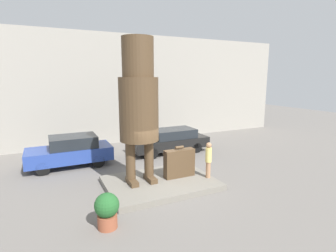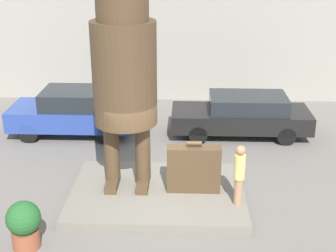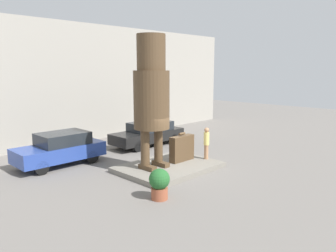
{
  "view_description": "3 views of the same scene",
  "coord_description": "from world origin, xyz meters",
  "px_view_note": "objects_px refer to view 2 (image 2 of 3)",
  "views": [
    {
      "loc": [
        -4.21,
        -9.54,
        4.49
      ],
      "look_at": [
        0.35,
        -0.03,
        2.53
      ],
      "focal_mm": 28.0,
      "sensor_mm": 36.0,
      "label": 1
    },
    {
      "loc": [
        0.69,
        -10.58,
        6.25
      ],
      "look_at": [
        0.26,
        0.09,
        1.98
      ],
      "focal_mm": 50.0,
      "sensor_mm": 36.0,
      "label": 2
    },
    {
      "loc": [
        -10.36,
        -10.17,
        4.53
      ],
      "look_at": [
        -0.07,
        -0.01,
        2.04
      ],
      "focal_mm": 35.0,
      "sensor_mm": 36.0,
      "label": 3
    }
  ],
  "objects_px": {
    "parked_car_blue": "(73,111)",
    "tourist": "(239,173)",
    "giant_suitcase": "(194,169)",
    "planter_pot": "(24,224)",
    "parked_car_black": "(242,114)",
    "statue_figure": "(124,59)"
  },
  "relations": [
    {
      "from": "tourist",
      "to": "parked_car_black",
      "type": "xyz_separation_m",
      "value": [
        0.62,
        4.9,
        -0.32
      ]
    },
    {
      "from": "statue_figure",
      "to": "giant_suitcase",
      "type": "height_order",
      "value": "statue_figure"
    },
    {
      "from": "giant_suitcase",
      "to": "planter_pot",
      "type": "relative_size",
      "value": 1.24
    },
    {
      "from": "statue_figure",
      "to": "tourist",
      "type": "height_order",
      "value": "statue_figure"
    },
    {
      "from": "statue_figure",
      "to": "parked_car_blue",
      "type": "distance_m",
      "value": 5.36
    },
    {
      "from": "statue_figure",
      "to": "parked_car_blue",
      "type": "height_order",
      "value": "statue_figure"
    },
    {
      "from": "planter_pot",
      "to": "tourist",
      "type": "bearing_deg",
      "value": 18.85
    },
    {
      "from": "statue_figure",
      "to": "planter_pot",
      "type": "relative_size",
      "value": 5.22
    },
    {
      "from": "tourist",
      "to": "parked_car_blue",
      "type": "bearing_deg",
      "value": 136.72
    },
    {
      "from": "parked_car_blue",
      "to": "parked_car_black",
      "type": "bearing_deg",
      "value": -179.17
    },
    {
      "from": "giant_suitcase",
      "to": "tourist",
      "type": "bearing_deg",
      "value": -30.66
    },
    {
      "from": "parked_car_blue",
      "to": "planter_pot",
      "type": "distance_m",
      "value": 6.45
    },
    {
      "from": "tourist",
      "to": "planter_pot",
      "type": "height_order",
      "value": "tourist"
    },
    {
      "from": "giant_suitcase",
      "to": "parked_car_black",
      "type": "height_order",
      "value": "giant_suitcase"
    },
    {
      "from": "statue_figure",
      "to": "tourist",
      "type": "relative_size",
      "value": 3.71
    },
    {
      "from": "parked_car_blue",
      "to": "parked_car_black",
      "type": "relative_size",
      "value": 0.89
    },
    {
      "from": "parked_car_black",
      "to": "giant_suitcase",
      "type": "bearing_deg",
      "value": 68.37
    },
    {
      "from": "planter_pot",
      "to": "giant_suitcase",
      "type": "bearing_deg",
      "value": 31.64
    },
    {
      "from": "parked_car_blue",
      "to": "tourist",
      "type": "bearing_deg",
      "value": 136.72
    },
    {
      "from": "planter_pot",
      "to": "parked_car_blue",
      "type": "bearing_deg",
      "value": 93.53
    },
    {
      "from": "tourist",
      "to": "parked_car_blue",
      "type": "height_order",
      "value": "tourist"
    },
    {
      "from": "statue_figure",
      "to": "giant_suitcase",
      "type": "bearing_deg",
      "value": -8.1
    }
  ]
}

